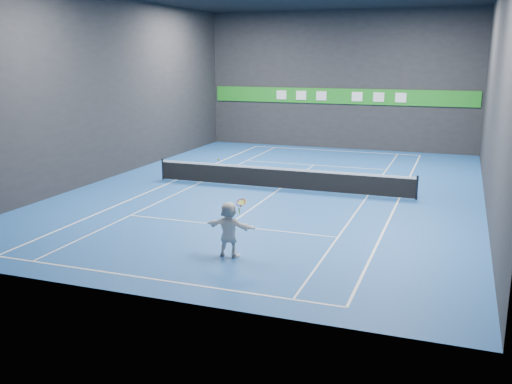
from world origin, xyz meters
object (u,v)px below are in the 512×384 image
(player, at_px, (229,229))
(tennis_racket, at_px, (241,203))
(tennis_net, at_px, (280,178))
(tennis_ball, at_px, (218,160))

(player, relative_size, tennis_racket, 3.30)
(player, xyz_separation_m, tennis_racket, (0.38, 0.05, 0.84))
(tennis_racket, bearing_deg, tennis_net, 100.27)
(tennis_net, height_order, tennis_racket, tennis_racket)
(tennis_ball, xyz_separation_m, tennis_racket, (0.69, 0.07, -1.32))
(tennis_ball, height_order, tennis_net, tennis_ball)
(tennis_ball, xyz_separation_m, tennis_net, (-1.01, 9.42, -2.49))
(tennis_ball, bearing_deg, tennis_net, 96.09)
(tennis_net, distance_m, tennis_racket, 9.58)
(player, bearing_deg, tennis_net, -79.46)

